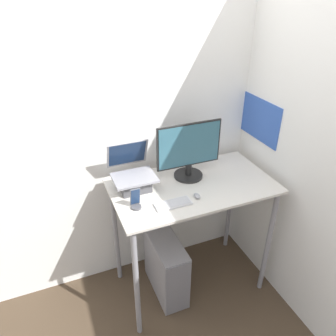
{
  "coord_description": "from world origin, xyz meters",
  "views": [
    {
      "loc": [
        -0.92,
        -1.44,
        2.28
      ],
      "look_at": [
        -0.19,
        0.33,
        1.18
      ],
      "focal_mm": 35.0,
      "sensor_mm": 36.0,
      "label": 1
    }
  ],
  "objects_px": {
    "keyboard": "(173,204)",
    "computer_tower": "(166,266)",
    "laptop": "(133,178)",
    "cell_phone": "(136,202)",
    "mouse": "(197,196)",
    "monitor": "(189,153)"
  },
  "relations": [
    {
      "from": "keyboard",
      "to": "mouse",
      "type": "bearing_deg",
      "value": 4.62
    },
    {
      "from": "keyboard",
      "to": "computer_tower",
      "type": "xyz_separation_m",
      "value": [
        0.02,
        0.18,
        -0.75
      ]
    },
    {
      "from": "keyboard",
      "to": "cell_phone",
      "type": "relative_size",
      "value": 1.66
    },
    {
      "from": "monitor",
      "to": "laptop",
      "type": "bearing_deg",
      "value": 179.62
    },
    {
      "from": "laptop",
      "to": "cell_phone",
      "type": "distance_m",
      "value": 0.24
    },
    {
      "from": "laptop",
      "to": "mouse",
      "type": "bearing_deg",
      "value": -37.59
    },
    {
      "from": "mouse",
      "to": "laptop",
      "type": "bearing_deg",
      "value": 142.41
    },
    {
      "from": "laptop",
      "to": "keyboard",
      "type": "relative_size",
      "value": 1.29
    },
    {
      "from": "laptop",
      "to": "computer_tower",
      "type": "xyz_separation_m",
      "value": [
        0.2,
        -0.11,
        -0.83
      ]
    },
    {
      "from": "mouse",
      "to": "cell_phone",
      "type": "distance_m",
      "value": 0.42
    },
    {
      "from": "keyboard",
      "to": "computer_tower",
      "type": "bearing_deg",
      "value": 83.93
    },
    {
      "from": "laptop",
      "to": "monitor",
      "type": "bearing_deg",
      "value": -0.38
    },
    {
      "from": "laptop",
      "to": "computer_tower",
      "type": "height_order",
      "value": "laptop"
    },
    {
      "from": "monitor",
      "to": "keyboard",
      "type": "xyz_separation_m",
      "value": [
        -0.25,
        -0.29,
        -0.19
      ]
    },
    {
      "from": "mouse",
      "to": "cell_phone",
      "type": "relative_size",
      "value": 0.42
    },
    {
      "from": "cell_phone",
      "to": "computer_tower",
      "type": "relative_size",
      "value": 0.28
    },
    {
      "from": "computer_tower",
      "to": "monitor",
      "type": "bearing_deg",
      "value": 26.19
    },
    {
      "from": "keyboard",
      "to": "computer_tower",
      "type": "distance_m",
      "value": 0.77
    },
    {
      "from": "laptop",
      "to": "cell_phone",
      "type": "bearing_deg",
      "value": -103.87
    },
    {
      "from": "monitor",
      "to": "mouse",
      "type": "bearing_deg",
      "value": -103.11
    },
    {
      "from": "monitor",
      "to": "keyboard",
      "type": "height_order",
      "value": "monitor"
    },
    {
      "from": "laptop",
      "to": "cell_phone",
      "type": "relative_size",
      "value": 2.15
    }
  ]
}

